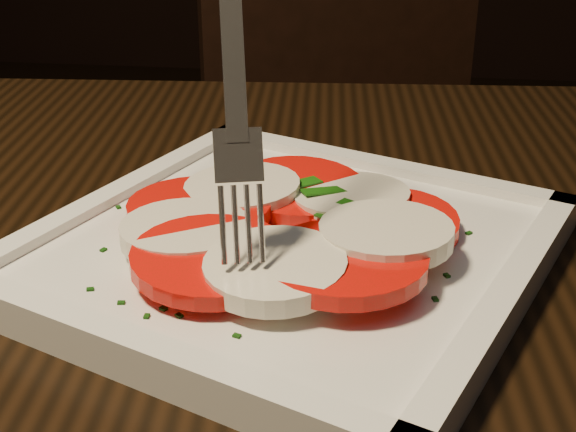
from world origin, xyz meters
The scene contains 4 objects.
chair centered at (0.17, 0.67, 0.53)m, with size 0.54×0.54×0.93m.
plate centered at (0.16, -0.05, 0.76)m, with size 0.25×0.25×0.01m, color white.
caprese_salad centered at (0.16, -0.05, 0.77)m, with size 0.21×0.19×0.03m.
fork centered at (0.13, -0.07, 0.88)m, with size 0.03×0.09×0.19m, color white, non-canonical shape.
Camera 1 is at (0.20, -0.43, 0.97)m, focal length 50.00 mm.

